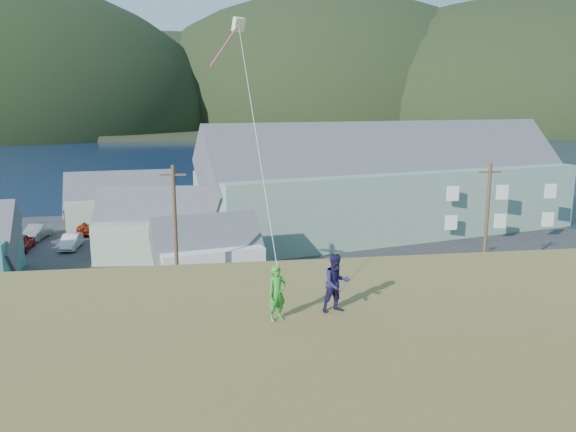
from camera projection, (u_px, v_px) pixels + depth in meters
The scene contains 15 objects.
ground at pixel (251, 317), 35.46m from camera, with size 900.00×900.00×0.00m, color #0A1638.
grass_strip at pixel (254, 328), 33.51m from camera, with size 110.00×8.00×0.10m, color #4C3D19.
waterfront_lot at pixel (236, 248), 51.93m from camera, with size 72.00×36.00×0.12m, color #28282B.
wharf at pixel (180, 203), 73.28m from camera, with size 26.00×14.00×0.90m, color gray.
far_shore at pixel (207, 123), 355.24m from camera, with size 900.00×320.00×2.00m, color black.
far_hills at pixel (273, 124), 311.12m from camera, with size 760.00×265.00×143.00m.
lodge at pixel (393, 182), 57.59m from camera, with size 40.81×20.48×13.83m.
shed_palegreen_near at pixel (157, 226), 48.80m from camera, with size 10.67×7.27×7.39m.
shed_white at pixel (207, 253), 41.44m from camera, with size 8.80×6.79×6.26m.
shed_palegreen_far at pixel (120, 202), 59.94m from camera, with size 11.79×7.64×7.47m.
utility_poles at pixel (228, 239), 35.79m from camera, with size 32.53×0.24×9.41m.
parked_cars at pixel (127, 233), 54.48m from camera, with size 25.16×14.59×1.58m.
kite_flyer_green at pixel (277, 293), 15.75m from camera, with size 0.58×0.38×1.59m, color #298F27.
kite_flyer_navy at pixel (336, 283), 16.39m from camera, with size 0.85×0.66×1.75m, color #1A163E.
kite_rig at pixel (237, 31), 22.29m from camera, with size 0.93×4.71×11.62m.
Camera 1 is at (-2.66, -33.48, 13.23)m, focal length 35.00 mm.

